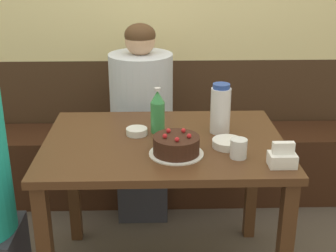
{
  "coord_description": "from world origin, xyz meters",
  "views": [
    {
      "loc": [
        -0.04,
        -1.99,
        1.6
      ],
      "look_at": [
        0.02,
        0.05,
        0.81
      ],
      "focal_mm": 50.0,
      "sensor_mm": 36.0,
      "label": 1
    }
  ],
  "objects_px": {
    "bench_seat": "(162,165)",
    "napkin_holder": "(282,157)",
    "bowl_rice_small": "(137,131)",
    "person_teal_shirt": "(142,124)",
    "glass_water_tall": "(239,148)",
    "birthday_cake": "(176,146)",
    "soju_bottle": "(158,111)",
    "water_pitcher": "(220,109)",
    "bowl_soup_white": "(228,143)"
  },
  "relations": [
    {
      "from": "birthday_cake",
      "to": "bowl_soup_white",
      "type": "xyz_separation_m",
      "value": [
        0.23,
        0.07,
        -0.02
      ]
    },
    {
      "from": "water_pitcher",
      "to": "bowl_soup_white",
      "type": "xyz_separation_m",
      "value": [
        0.01,
        -0.18,
        -0.1
      ]
    },
    {
      "from": "bench_seat",
      "to": "bowl_soup_white",
      "type": "relative_size",
      "value": 17.63
    },
    {
      "from": "bowl_rice_small",
      "to": "person_teal_shirt",
      "type": "relative_size",
      "value": 0.08
    },
    {
      "from": "bench_seat",
      "to": "birthday_cake",
      "type": "distance_m",
      "value": 1.14
    },
    {
      "from": "glass_water_tall",
      "to": "bowl_rice_small",
      "type": "bearing_deg",
      "value": 148.39
    },
    {
      "from": "bowl_soup_white",
      "to": "glass_water_tall",
      "type": "xyz_separation_m",
      "value": [
        0.03,
        -0.11,
        0.02
      ]
    },
    {
      "from": "napkin_holder",
      "to": "glass_water_tall",
      "type": "distance_m",
      "value": 0.19
    },
    {
      "from": "soju_bottle",
      "to": "person_teal_shirt",
      "type": "xyz_separation_m",
      "value": [
        -0.09,
        0.55,
        -0.28
      ]
    },
    {
      "from": "bench_seat",
      "to": "glass_water_tall",
      "type": "height_order",
      "value": "glass_water_tall"
    },
    {
      "from": "napkin_holder",
      "to": "bowl_soup_white",
      "type": "bearing_deg",
      "value": 133.8
    },
    {
      "from": "soju_bottle",
      "to": "bowl_soup_white",
      "type": "height_order",
      "value": "soju_bottle"
    },
    {
      "from": "soju_bottle",
      "to": "bowl_rice_small",
      "type": "relative_size",
      "value": 2.19
    },
    {
      "from": "water_pitcher",
      "to": "soju_bottle",
      "type": "bearing_deg",
      "value": 178.13
    },
    {
      "from": "water_pitcher",
      "to": "soju_bottle",
      "type": "relative_size",
      "value": 1.09
    },
    {
      "from": "soju_bottle",
      "to": "napkin_holder",
      "type": "height_order",
      "value": "soju_bottle"
    },
    {
      "from": "birthday_cake",
      "to": "bowl_rice_small",
      "type": "bearing_deg",
      "value": 127.81
    },
    {
      "from": "person_teal_shirt",
      "to": "bench_seat",
      "type": "bearing_deg",
      "value": 145.07
    },
    {
      "from": "birthday_cake",
      "to": "water_pitcher",
      "type": "bearing_deg",
      "value": 48.62
    },
    {
      "from": "napkin_holder",
      "to": "bowl_rice_small",
      "type": "distance_m",
      "value": 0.7
    },
    {
      "from": "napkin_holder",
      "to": "person_teal_shirt",
      "type": "relative_size",
      "value": 0.09
    },
    {
      "from": "bowl_soup_white",
      "to": "person_teal_shirt",
      "type": "bearing_deg",
      "value": 118.55
    },
    {
      "from": "bench_seat",
      "to": "bowl_soup_white",
      "type": "bearing_deg",
      "value": -72.85
    },
    {
      "from": "bench_seat",
      "to": "bowl_rice_small",
      "type": "distance_m",
      "value": 0.94
    },
    {
      "from": "birthday_cake",
      "to": "soju_bottle",
      "type": "bearing_deg",
      "value": 106.62
    },
    {
      "from": "bowl_rice_small",
      "to": "glass_water_tall",
      "type": "xyz_separation_m",
      "value": [
        0.44,
        -0.27,
        0.03
      ]
    },
    {
      "from": "bench_seat",
      "to": "person_teal_shirt",
      "type": "height_order",
      "value": "person_teal_shirt"
    },
    {
      "from": "napkin_holder",
      "to": "bowl_rice_small",
      "type": "height_order",
      "value": "napkin_holder"
    },
    {
      "from": "bench_seat",
      "to": "bowl_soup_white",
      "type": "xyz_separation_m",
      "value": [
        0.28,
        -0.91,
        0.55
      ]
    },
    {
      "from": "soju_bottle",
      "to": "birthday_cake",
      "type": "bearing_deg",
      "value": -73.38
    },
    {
      "from": "soju_bottle",
      "to": "glass_water_tall",
      "type": "distance_m",
      "value": 0.46
    },
    {
      "from": "water_pitcher",
      "to": "bowl_soup_white",
      "type": "height_order",
      "value": "water_pitcher"
    },
    {
      "from": "bench_seat",
      "to": "soju_bottle",
      "type": "relative_size",
      "value": 11.1
    },
    {
      "from": "water_pitcher",
      "to": "bowl_soup_white",
      "type": "distance_m",
      "value": 0.2
    },
    {
      "from": "bench_seat",
      "to": "birthday_cake",
      "type": "xyz_separation_m",
      "value": [
        0.05,
        -0.99,
        0.57
      ]
    },
    {
      "from": "bench_seat",
      "to": "glass_water_tall",
      "type": "bearing_deg",
      "value": -73.23
    },
    {
      "from": "soju_bottle",
      "to": "person_teal_shirt",
      "type": "bearing_deg",
      "value": 99.53
    },
    {
      "from": "birthday_cake",
      "to": "napkin_holder",
      "type": "height_order",
      "value": "napkin_holder"
    },
    {
      "from": "bowl_soup_white",
      "to": "bowl_rice_small",
      "type": "relative_size",
      "value": 1.38
    },
    {
      "from": "glass_water_tall",
      "to": "person_teal_shirt",
      "type": "distance_m",
      "value": 0.98
    },
    {
      "from": "bowl_rice_small",
      "to": "person_teal_shirt",
      "type": "bearing_deg",
      "value": 89.33
    },
    {
      "from": "bowl_rice_small",
      "to": "person_teal_shirt",
      "type": "height_order",
      "value": "person_teal_shirt"
    },
    {
      "from": "birthday_cake",
      "to": "bowl_rice_small",
      "type": "relative_size",
      "value": 2.34
    },
    {
      "from": "bench_seat",
      "to": "napkin_holder",
      "type": "relative_size",
      "value": 22.27
    },
    {
      "from": "water_pitcher",
      "to": "person_teal_shirt",
      "type": "bearing_deg",
      "value": 124.66
    },
    {
      "from": "bowl_soup_white",
      "to": "soju_bottle",
      "type": "bearing_deg",
      "value": 149.0
    },
    {
      "from": "person_teal_shirt",
      "to": "napkin_holder",
      "type": "bearing_deg",
      "value": 32.3
    },
    {
      "from": "napkin_holder",
      "to": "bowl_soup_white",
      "type": "distance_m",
      "value": 0.28
    },
    {
      "from": "birthday_cake",
      "to": "soju_bottle",
      "type": "height_order",
      "value": "soju_bottle"
    },
    {
      "from": "bench_seat",
      "to": "water_pitcher",
      "type": "relative_size",
      "value": 10.2
    }
  ]
}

